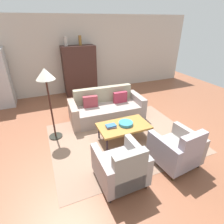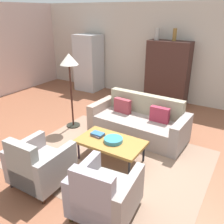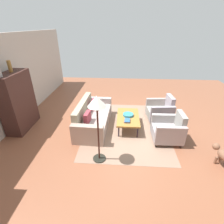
{
  "view_description": "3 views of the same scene",
  "coord_description": "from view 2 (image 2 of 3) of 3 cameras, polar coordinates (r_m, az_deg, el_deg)",
  "views": [
    {
      "loc": [
        -1.46,
        -3.32,
        2.6
      ],
      "look_at": [
        -0.02,
        0.18,
        0.63
      ],
      "focal_mm": 28.44,
      "sensor_mm": 36.0,
      "label": 1
    },
    {
      "loc": [
        2.13,
        -3.32,
        2.56
      ],
      "look_at": [
        -0.05,
        0.22,
        0.79
      ],
      "focal_mm": 38.35,
      "sensor_mm": 36.0,
      "label": 2
    },
    {
      "loc": [
        -4.48,
        0.06,
        3.01
      ],
      "look_at": [
        -0.15,
        0.36,
        0.71
      ],
      "focal_mm": 26.53,
      "sensor_mm": 36.0,
      "label": 3
    }
  ],
  "objects": [
    {
      "name": "vase_tall",
      "position": [
        7.11,
        10.7,
        17.81
      ],
      "size": [
        0.14,
        0.14,
        0.32
      ],
      "primitive_type": "cylinder",
      "color": "#A8A09A",
      "rests_on": "cabinet"
    },
    {
      "name": "armchair_left",
      "position": [
        3.96,
        -17.19,
        -12.25
      ],
      "size": [
        0.82,
        0.82,
        0.88
      ],
      "rotation": [
        0.0,
        0.0,
        0.02
      ],
      "color": "#2B251E",
      "rests_on": "ground"
    },
    {
      "name": "area_rug",
      "position": [
        4.57,
        0.06,
        -10.95
      ],
      "size": [
        3.4,
        2.6,
        0.01
      ],
      "primitive_type": "cube",
      "color": "#8C6E5A",
      "rests_on": "ground"
    },
    {
      "name": "refrigerator",
      "position": [
        8.32,
        -5.56,
        11.6
      ],
      "size": [
        0.8,
        0.73,
        1.85
      ],
      "color": "#B7BABF",
      "rests_on": "ground"
    },
    {
      "name": "floor_lamp",
      "position": [
        5.37,
        -10.14,
        10.68
      ],
      "size": [
        0.4,
        0.4,
        1.72
      ],
      "color": "black",
      "rests_on": "ground"
    },
    {
      "name": "wall_back",
      "position": [
        7.36,
        14.76,
        13.24
      ],
      "size": [
        9.57,
        0.12,
        2.8
      ],
      "primitive_type": "cube",
      "color": "beige",
      "rests_on": "ground"
    },
    {
      "name": "coffee_table",
      "position": [
        4.34,
        -0.28,
        -7.29
      ],
      "size": [
        1.2,
        0.7,
        0.4
      ],
      "color": "black",
      "rests_on": "ground"
    },
    {
      "name": "cabinet",
      "position": [
        7.15,
        13.09,
        9.02
      ],
      "size": [
        1.2,
        0.51,
        1.8
      ],
      "color": "#3D231E",
      "rests_on": "ground"
    },
    {
      "name": "ground_plane",
      "position": [
        4.71,
        -0.91,
        -9.93
      ],
      "size": [
        11.48,
        11.48,
        0.0
      ],
      "primitive_type": "plane",
      "color": "brown"
    },
    {
      "name": "couch",
      "position": [
        5.31,
        6.53,
        -2.47
      ],
      "size": [
        2.13,
        0.98,
        0.86
      ],
      "rotation": [
        0.0,
        0.0,
        3.1
      ],
      "color": "gray",
      "rests_on": "ground"
    },
    {
      "name": "book_stack",
      "position": [
        4.49,
        -3.45,
        -5.33
      ],
      "size": [
        0.25,
        0.21,
        0.06
      ],
      "color": "#62535E",
      "rests_on": "coffee_table"
    },
    {
      "name": "vase_round",
      "position": [
        6.95,
        14.71,
        17.41
      ],
      "size": [
        0.11,
        0.11,
        0.33
      ],
      "primitive_type": "cylinder",
      "color": "brown",
      "rests_on": "cabinet"
    },
    {
      "name": "fruit_bowl",
      "position": [
        4.29,
        0.32,
        -6.67
      ],
      "size": [
        0.34,
        0.34,
        0.07
      ],
      "primitive_type": "cylinder",
      "color": "teal",
      "rests_on": "coffee_table"
    },
    {
      "name": "armchair_right",
      "position": [
        3.3,
        -2.13,
        -19.23
      ],
      "size": [
        0.88,
        0.88,
        0.88
      ],
      "rotation": [
        0.0,
        0.0,
        0.1
      ],
      "color": "#2E2415",
      "rests_on": "ground"
    }
  ]
}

